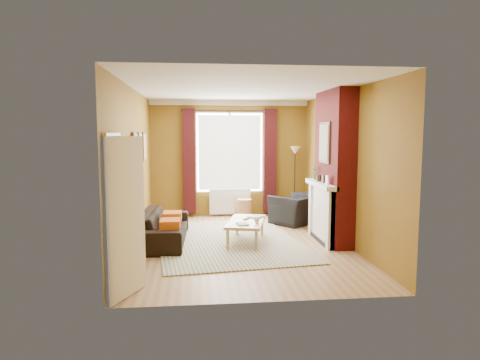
% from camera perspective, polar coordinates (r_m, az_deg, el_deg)
% --- Properties ---
extents(ground, '(5.50, 5.50, 0.00)m').
position_cam_1_polar(ground, '(7.96, 0.19, -8.46)').
color(ground, olive).
rests_on(ground, ground).
extents(room_walls, '(3.82, 5.54, 2.83)m').
position_cam_1_polar(room_walls, '(8.08, 4.49, 1.72)').
color(room_walls, brown).
rests_on(room_walls, ground).
extents(striped_rug, '(2.96, 3.81, 0.02)m').
position_cam_1_polar(striped_rug, '(8.11, -1.70, -8.10)').
color(striped_rug, teal).
rests_on(striped_rug, ground).
extents(sofa, '(0.86, 2.05, 0.59)m').
position_cam_1_polar(sofa, '(8.10, -10.09, -6.14)').
color(sofa, black).
rests_on(sofa, ground).
extents(armchair, '(1.31, 1.30, 0.64)m').
position_cam_1_polar(armchair, '(9.66, 7.46, -3.92)').
color(armchair, black).
rests_on(armchair, ground).
extents(coffee_table, '(0.91, 1.36, 0.42)m').
position_cam_1_polar(coffee_table, '(7.93, 0.81, -5.74)').
color(coffee_table, tan).
rests_on(coffee_table, ground).
extents(wicker_stool, '(0.36, 0.36, 0.45)m').
position_cam_1_polar(wicker_stool, '(10.27, 0.58, -3.80)').
color(wicker_stool, '#9B6D43').
rests_on(wicker_stool, ground).
extents(floor_lamp, '(0.28, 0.28, 1.70)m').
position_cam_1_polar(floor_lamp, '(10.35, 7.34, 2.48)').
color(floor_lamp, black).
rests_on(floor_lamp, ground).
extents(book_a, '(0.24, 0.29, 0.02)m').
position_cam_1_polar(book_a, '(7.56, -0.35, -5.91)').
color(book_a, '#999999').
rests_on(book_a, coffee_table).
extents(book_b, '(0.37, 0.36, 0.02)m').
position_cam_1_polar(book_b, '(8.31, 1.58, -4.80)').
color(book_b, '#999999').
rests_on(book_b, coffee_table).
extents(mug, '(0.11, 0.11, 0.10)m').
position_cam_1_polar(mug, '(7.71, 2.27, -5.40)').
color(mug, '#999999').
rests_on(mug, coffee_table).
extents(tv_remote, '(0.12, 0.14, 0.02)m').
position_cam_1_polar(tv_remote, '(8.04, 0.83, -5.18)').
color(tv_remote, '#262628').
rests_on(tv_remote, coffee_table).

